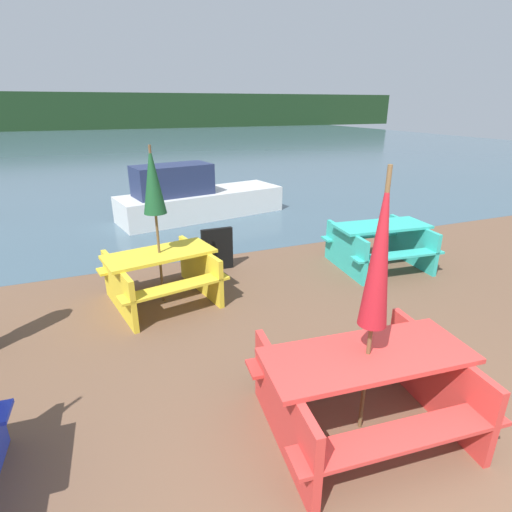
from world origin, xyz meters
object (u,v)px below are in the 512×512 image
picnic_table_yellow (161,273)px  umbrella_darkgreen (153,182)px  picnic_table_red (364,384)px  boat (195,198)px  signboard (217,249)px  picnic_table_teal (380,242)px  umbrella_crimson (380,253)px

picnic_table_yellow → umbrella_darkgreen: bearing=180.0°
picnic_table_red → umbrella_darkgreen: (-1.22, 3.17, 1.31)m
boat → signboard: bearing=-109.1°
picnic_table_yellow → signboard: bearing=38.0°
picnic_table_teal → boat: bearing=116.2°
picnic_table_red → picnic_table_yellow: size_ratio=1.09×
boat → signboard: size_ratio=5.85×
picnic_table_yellow → boat: 4.72m
umbrella_darkgreen → boat: bearing=70.2°
picnic_table_red → picnic_table_yellow: (-1.22, 3.17, -0.01)m
picnic_table_red → picnic_table_teal: 4.03m
umbrella_darkgreen → boat: umbrella_darkgreen is taller
picnic_table_yellow → boat: bearing=70.2°
umbrella_darkgreen → signboard: bearing=38.0°
picnic_table_teal → umbrella_crimson: umbrella_crimson is taller
picnic_table_teal → boat: boat is taller
picnic_table_yellow → umbrella_crimson: 3.61m
picnic_table_teal → signboard: (-2.71, 0.95, -0.09)m
signboard → picnic_table_yellow: bearing=-142.0°
picnic_table_red → boat: size_ratio=0.43×
picnic_table_yellow → umbrella_darkgreen: umbrella_darkgreen is taller
picnic_table_red → picnic_table_teal: picnic_table_teal is taller
umbrella_crimson → picnic_table_yellow: bearing=111.1°
umbrella_crimson → boat: 7.71m
signboard → umbrella_crimson: bearing=-88.4°
picnic_table_red → picnic_table_teal: size_ratio=1.09×
picnic_table_teal → picnic_table_yellow: bearing=178.8°
picnic_table_yellow → umbrella_darkgreen: (-0.00, 0.00, 1.32)m
boat → picnic_table_yellow: bearing=-121.1°
picnic_table_red → signboard: picnic_table_red is taller
picnic_table_yellow → signboard: size_ratio=2.34×
picnic_table_teal → picnic_table_yellow: 3.82m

